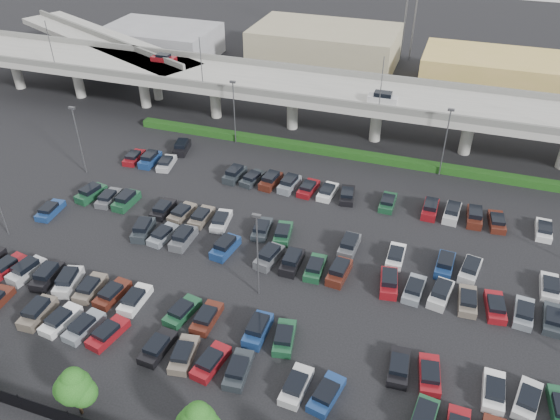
{
  "coord_description": "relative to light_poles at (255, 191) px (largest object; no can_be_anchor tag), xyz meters",
  "views": [
    {
      "loc": [
        16.14,
        -48.36,
        40.27
      ],
      "look_at": [
        -2.02,
        5.06,
        2.0
      ],
      "focal_mm": 35.0,
      "sensor_mm": 36.0,
      "label": 1
    }
  ],
  "objects": [
    {
      "name": "light_poles",
      "position": [
        0.0,
        0.0,
        0.0
      ],
      "size": [
        66.9,
        48.38,
        10.3
      ],
      "color": "#505155",
      "rests_on": "ground"
    },
    {
      "name": "overpass",
      "position": [
        3.95,
        30.01,
        0.73
      ],
      "size": [
        150.0,
        13.0,
        15.8
      ],
      "color": "#999991",
      "rests_on": "ground"
    },
    {
      "name": "hedge",
      "position": [
        4.13,
        23.0,
        -5.69
      ],
      "size": [
        66.0,
        1.6,
        1.1
      ],
      "primitive_type": "cube",
      "color": "#194012",
      "rests_on": "ground"
    },
    {
      "name": "parked_cars",
      "position": [
        3.34,
        -5.73,
        -5.62
      ],
      "size": [
        62.99,
        41.68,
        1.67
      ],
      "color": "silver",
      "rests_on": "ground"
    },
    {
      "name": "on_ramp",
      "position": [
        -47.98,
        41.05,
        0.62
      ],
      "size": [
        50.93,
        30.13,
        8.8
      ],
      "color": "#999991",
      "rests_on": "ground"
    },
    {
      "name": "tree_row",
      "position": [
        4.83,
        -28.53,
        -2.72
      ],
      "size": [
        65.07,
        3.66,
        5.94
      ],
      "color": "#332316",
      "rests_on": "ground"
    },
    {
      "name": "distant_buildings",
      "position": [
        16.5,
        59.81,
        -2.49
      ],
      "size": [
        138.0,
        24.0,
        9.0
      ],
      "color": "gray",
      "rests_on": "ground"
    },
    {
      "name": "ground",
      "position": [
        4.13,
        -2.0,
        -6.24
      ],
      "size": [
        280.0,
        280.0,
        0.0
      ],
      "primitive_type": "plane",
      "color": "black"
    }
  ]
}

